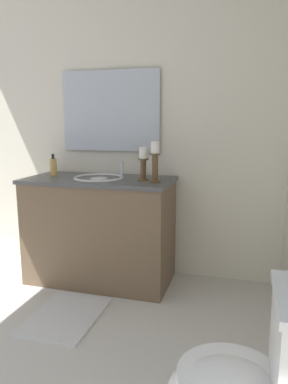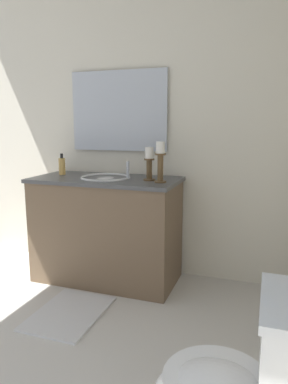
{
  "view_description": "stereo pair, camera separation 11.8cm",
  "coord_description": "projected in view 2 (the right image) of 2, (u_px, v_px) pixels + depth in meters",
  "views": [
    {
      "loc": [
        1.65,
        1.12,
        1.29
      ],
      "look_at": [
        -0.25,
        0.58,
        0.91
      ],
      "focal_mm": 33.66,
      "sensor_mm": 36.0,
      "label": 1
    },
    {
      "loc": [
        1.62,
        1.23,
        1.29
      ],
      "look_at": [
        -0.25,
        0.58,
        0.91
      ],
      "focal_mm": 33.66,
      "sensor_mm": 36.0,
      "label": 2
    }
  ],
  "objects": [
    {
      "name": "candle_holder_tall",
      "position": [
        160.0,
        161.0,
        2.64
      ],
      "size": [
        0.09,
        0.09,
        0.3
      ],
      "color": "brown",
      "rests_on": "vanity_cabinet"
    },
    {
      "name": "soap_bottle",
      "position": [
        62.0,
        166.0,
        3.06
      ],
      "size": [
        0.06,
        0.06,
        0.18
      ],
      "color": "#E5B259",
      "rests_on": "vanity_cabinet"
    },
    {
      "name": "candle_holder_short",
      "position": [
        149.0,
        163.0,
        2.74
      ],
      "size": [
        0.09,
        0.09,
        0.25
      ],
      "color": "brown",
      "rests_on": "vanity_cabinet"
    },
    {
      "name": "vanity_cabinet",
      "position": [
        107.0,
        229.0,
        2.97
      ],
      "size": [
        0.58,
        1.19,
        0.86
      ],
      "color": "brown",
      "rests_on": "ground"
    },
    {
      "name": "mirror",
      "position": [
        119.0,
        111.0,
        3.05
      ],
      "size": [
        0.02,
        0.86,
        0.67
      ],
      "primitive_type": "cube",
      "color": "silver"
    },
    {
      "name": "bath_mat",
      "position": [
        70.0,
        313.0,
        2.47
      ],
      "size": [
        0.6,
        0.44,
        0.02
      ],
      "primitive_type": "cube",
      "color": "silver",
      "rests_on": "ground"
    },
    {
      "name": "sink_basin",
      "position": [
        106.0,
        183.0,
        2.89
      ],
      "size": [
        0.4,
        0.4,
        0.24
      ],
      "color": "white",
      "rests_on": "vanity_cabinet"
    },
    {
      "name": "wall_left",
      "position": [
        121.0,
        131.0,
        3.12
      ],
      "size": [
        0.04,
        2.92,
        2.45
      ],
      "primitive_type": "cube",
      "color": "silver",
      "rests_on": "ground"
    },
    {
      "name": "floor",
      "position": [
        38.0,
        345.0,
        2.14
      ],
      "size": [
        2.61,
        2.92,
        0.02
      ],
      "primitive_type": "cube",
      "color": "beige",
      "rests_on": "ground"
    }
  ]
}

